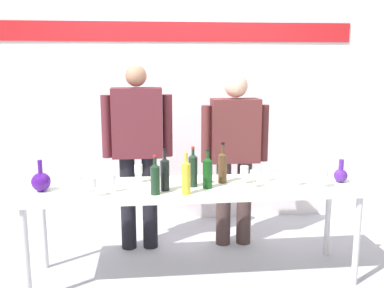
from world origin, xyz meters
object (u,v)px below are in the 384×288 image
(presenter_right, at_px, (235,148))
(wine_glass_right_1, at_px, (244,171))
(decanter_blue_left, at_px, (41,181))
(wine_bottle_0, at_px, (155,178))
(display_table, at_px, (194,193))
(wine_glass_left_2, at_px, (79,180))
(wine_bottle_1, at_px, (193,169))
(wine_glass_right_4, at_px, (324,174))
(wine_bottle_5, at_px, (223,166))
(decanter_blue_right, at_px, (341,175))
(wine_glass_right_3, at_px, (266,169))
(wine_bottle_4, at_px, (186,176))
(wine_glass_left_0, at_px, (138,169))
(wine_glass_right_0, at_px, (254,175))
(wine_bottle_2, at_px, (208,172))
(wine_bottle_3, at_px, (165,173))
(wine_glass_left_1, at_px, (92,183))
(wine_glass_right_2, at_px, (297,175))
(presenter_left, at_px, (138,145))
(wine_glass_left_3, at_px, (112,180))

(presenter_right, xyz_separation_m, wine_glass_right_1, (-0.04, -0.60, -0.06))
(decanter_blue_left, xyz_separation_m, wine_bottle_0, (0.87, -0.17, 0.05))
(decanter_blue_left, xyz_separation_m, wine_glass_right_1, (1.59, 0.04, 0.03))
(display_table, bearing_deg, wine_glass_left_2, -172.88)
(wine_bottle_0, height_order, wine_bottle_1, wine_bottle_1)
(wine_glass_right_4, bearing_deg, wine_bottle_5, 164.00)
(decanter_blue_right, relative_size, wine_glass_right_3, 1.36)
(wine_bottle_4, xyz_separation_m, wine_glass_right_4, (1.10, 0.06, -0.03))
(wine_glass_left_0, height_order, wine_glass_right_0, wine_glass_left_0)
(wine_glass_right_1, bearing_deg, wine_glass_left_2, -174.35)
(wine_bottle_2, xyz_separation_m, wine_glass_right_3, (0.50, 0.14, -0.03))
(wine_bottle_0, relative_size, wine_bottle_2, 0.96)
(wine_glass_left_0, height_order, wine_glass_left_2, wine_glass_left_0)
(wine_glass_left_2, xyz_separation_m, wine_glass_right_0, (1.34, 0.01, 0.00))
(wine_bottle_3, bearing_deg, wine_bottle_4, -36.68)
(wine_glass_left_1, relative_size, wine_glass_right_1, 0.98)
(wine_glass_right_1, distance_m, wine_glass_right_2, 0.42)
(wine_glass_left_1, bearing_deg, decanter_blue_left, 154.30)
(wine_glass_right_1, bearing_deg, wine_bottle_5, 162.34)
(decanter_blue_right, distance_m, presenter_left, 1.79)
(wine_glass_left_2, bearing_deg, wine_bottle_3, 1.12)
(wine_bottle_2, bearing_deg, wine_glass_left_0, 158.53)
(wine_glass_left_1, bearing_deg, wine_glass_left_0, 47.76)
(presenter_right, bearing_deg, wine_glass_right_4, -53.81)
(display_table, relative_size, wine_glass_right_0, 18.60)
(decanter_blue_left, bearing_deg, decanter_blue_right, -0.00)
(wine_glass_right_4, bearing_deg, wine_glass_left_1, -177.85)
(wine_glass_right_3, distance_m, wine_glass_right_4, 0.47)
(wine_glass_right_3, bearing_deg, wine_glass_left_0, 176.00)
(wine_bottle_2, distance_m, wine_glass_right_4, 0.92)
(wine_bottle_1, xyz_separation_m, wine_bottle_4, (-0.07, -0.20, -0.00))
(wine_bottle_1, xyz_separation_m, wine_glass_right_2, (0.83, -0.07, -0.05))
(decanter_blue_left, xyz_separation_m, wine_glass_right_2, (2.00, -0.06, 0.01))
(wine_bottle_5, height_order, wine_glass_right_3, wine_bottle_5)
(wine_glass_left_1, relative_size, wine_glass_left_2, 1.03)
(wine_bottle_1, height_order, wine_glass_left_1, wine_bottle_1)
(decanter_blue_right, bearing_deg, wine_glass_right_4, -146.56)
(wine_glass_left_0, distance_m, wine_glass_right_4, 1.49)
(presenter_left, xyz_separation_m, wine_bottle_2, (0.55, -0.68, -0.09))
(wine_bottle_5, distance_m, wine_glass_right_0, 0.28)
(wine_glass_right_4, bearing_deg, wine_bottle_1, 172.39)
(wine_bottle_2, distance_m, wine_glass_left_3, 0.74)
(wine_glass_left_3, distance_m, wine_glass_right_3, 1.26)
(wine_bottle_2, xyz_separation_m, wine_bottle_5, (0.14, 0.14, 0.01))
(wine_bottle_2, height_order, wine_glass_right_2, wine_bottle_2)
(wine_bottle_0, xyz_separation_m, wine_bottle_4, (0.23, -0.02, 0.01))
(decanter_blue_right, bearing_deg, wine_bottle_1, 179.73)
(wine_bottle_5, height_order, wine_glass_left_2, wine_bottle_5)
(wine_glass_left_3, xyz_separation_m, wine_glass_right_4, (1.65, -0.04, 0.01))
(wine_glass_right_2, bearing_deg, presenter_right, 117.84)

